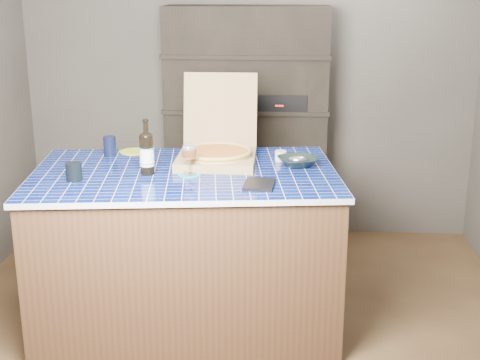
# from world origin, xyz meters

# --- Properties ---
(room) EXTENTS (3.50, 3.50, 3.50)m
(room) POSITION_xyz_m (0.00, 0.00, 1.25)
(room) COLOR brown
(room) RESTS_ON ground
(shelving_unit) EXTENTS (1.20, 0.41, 1.80)m
(shelving_unit) POSITION_xyz_m (0.00, 1.53, 0.90)
(shelving_unit) COLOR black
(shelving_unit) RESTS_ON floor
(kitchen_island) EXTENTS (1.83, 1.28, 0.94)m
(kitchen_island) POSITION_xyz_m (-0.26, 0.17, 0.47)
(kitchen_island) COLOR #472A1B
(kitchen_island) RESTS_ON floor
(pizza_box) EXTENTS (0.46, 0.55, 0.49)m
(pizza_box) POSITION_xyz_m (-0.10, 0.37, 1.01)
(pizza_box) COLOR olive
(pizza_box) RESTS_ON kitchen_island
(mead_bottle) EXTENTS (0.08, 0.08, 0.31)m
(mead_bottle) POSITION_xyz_m (-0.46, 0.09, 1.06)
(mead_bottle) COLOR black
(mead_bottle) RESTS_ON kitchen_island
(teal_trivet) EXTENTS (0.13, 0.13, 0.01)m
(teal_trivet) POSITION_xyz_m (-0.23, 0.09, 0.94)
(teal_trivet) COLOR teal
(teal_trivet) RESTS_ON kitchen_island
(wine_glass) EXTENTS (0.08, 0.08, 0.18)m
(wine_glass) POSITION_xyz_m (-0.23, 0.09, 1.07)
(wine_glass) COLOR white
(wine_glass) RESTS_ON teal_trivet
(tumbler) EXTENTS (0.09, 0.09, 0.10)m
(tumbler) POSITION_xyz_m (-0.83, -0.05, 0.99)
(tumbler) COLOR black
(tumbler) RESTS_ON kitchen_island
(dvd_case) EXTENTS (0.17, 0.23, 0.02)m
(dvd_case) POSITION_xyz_m (0.17, -0.09, 0.95)
(dvd_case) COLOR black
(dvd_case) RESTS_ON kitchen_island
(bowl) EXTENTS (0.29, 0.29, 0.05)m
(bowl) POSITION_xyz_m (0.37, 0.32, 0.96)
(bowl) COLOR black
(bowl) RESTS_ON kitchen_island
(foil_contents) EXTENTS (0.11, 0.09, 0.05)m
(foil_contents) POSITION_xyz_m (0.37, 0.32, 0.98)
(foil_contents) COLOR #AFB1BA
(foil_contents) RESTS_ON bowl
(white_jar) EXTENTS (0.07, 0.07, 0.06)m
(white_jar) POSITION_xyz_m (0.27, 0.44, 0.97)
(white_jar) COLOR silver
(white_jar) RESTS_ON kitchen_island
(navy_cup) EXTENTS (0.08, 0.08, 0.12)m
(navy_cup) POSITION_xyz_m (-0.78, 0.48, 1.00)
(navy_cup) COLOR black
(navy_cup) RESTS_ON kitchen_island
(green_trivet) EXTENTS (0.18, 0.18, 0.01)m
(green_trivet) POSITION_xyz_m (-0.65, 0.58, 0.94)
(green_trivet) COLOR #B2C129
(green_trivet) RESTS_ON kitchen_island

